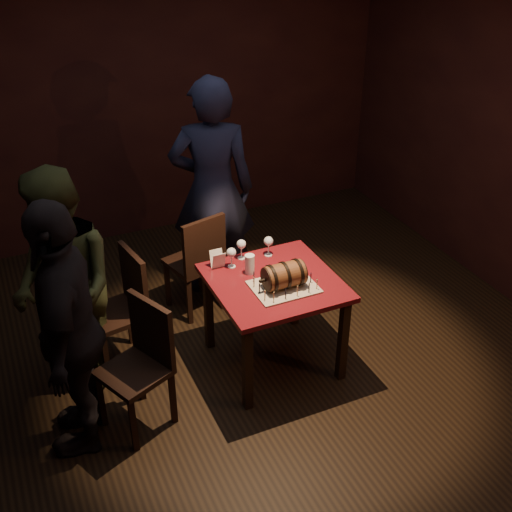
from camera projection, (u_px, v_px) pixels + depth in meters
name	position (u px, v px, depth m)	size (l,w,h in m)	color
room_shell	(248.00, 204.00, 4.23)	(5.04, 5.04, 2.80)	black
pub_table	(274.00, 293.00, 4.69)	(0.90, 0.90, 0.75)	#4F0D14
cake_board	(284.00, 287.00, 4.54)	(0.45, 0.35, 0.01)	#AB9D8A
barrel_cake	(284.00, 275.00, 4.49)	(0.34, 0.20, 0.20)	brown
birthday_candles	(284.00, 281.00, 4.52)	(0.40, 0.30, 0.09)	#D8BF81
wine_glass_left	(231.00, 253.00, 4.73)	(0.07, 0.07, 0.16)	silver
wine_glass_mid	(241.00, 245.00, 4.83)	(0.07, 0.07, 0.16)	silver
wine_glass_right	(269.00, 242.00, 4.87)	(0.07, 0.07, 0.16)	silver
pint_of_ale	(250.00, 265.00, 4.68)	(0.07, 0.07, 0.15)	silver
menu_card	(218.00, 260.00, 4.75)	(0.10, 0.05, 0.13)	white
chair_back	(198.00, 259.00, 5.32)	(0.49, 0.49, 0.93)	black
chair_left_rear	(124.00, 303.00, 4.78)	(0.46, 0.46, 0.93)	black
chair_left_front	(142.00, 358.00, 4.23)	(0.53, 0.53, 0.93)	black
person_back	(212.00, 190.00, 5.41)	(0.71, 0.47, 1.96)	#181A30
person_left_rear	(65.00, 287.00, 4.37)	(0.83, 0.64, 1.70)	#393E1F
person_left_front	(69.00, 330.00, 3.91)	(1.03, 0.43, 1.76)	black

